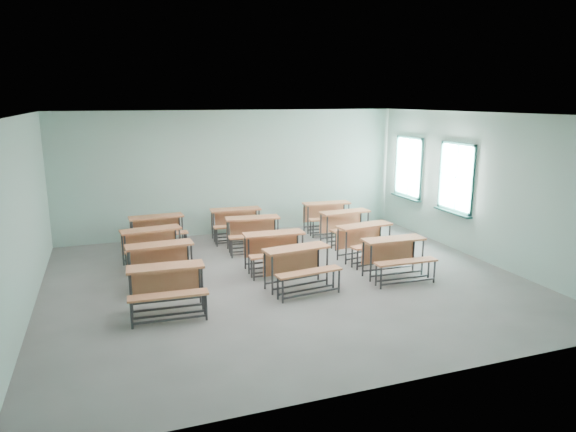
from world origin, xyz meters
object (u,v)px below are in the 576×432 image
at_px(desk_unit_r2c0, 152,242).
at_px(desk_unit_r2c2, 347,222).
at_px(desk_unit_r0c2, 396,252).
at_px(desk_unit_r1c2, 367,237).
at_px(desk_unit_r3c1, 236,219).
at_px(desk_unit_r3c0, 157,227).
at_px(desk_unit_r1c0, 161,258).
at_px(desk_unit_r2c1, 253,229).
at_px(desk_unit_r0c1, 299,262).
at_px(desk_unit_r0c0, 167,283).
at_px(desk_unit_r1c1, 275,246).
at_px(desk_unit_r3c2, 328,213).

distance_m(desk_unit_r2c0, desk_unit_r2c2, 4.65).
bearing_deg(desk_unit_r0c2, desk_unit_r2c2, 87.13).
distance_m(desk_unit_r1c2, desk_unit_r3c1, 3.46).
bearing_deg(desk_unit_r3c0, desk_unit_r1c0, -97.23).
bearing_deg(desk_unit_r2c0, desk_unit_r2c1, 0.74).
bearing_deg(desk_unit_r1c2, desk_unit_r2c1, 137.01).
bearing_deg(desk_unit_r0c1, desk_unit_r1c2, 22.85).
bearing_deg(desk_unit_r0c0, desk_unit_r0c2, 5.98).
relative_size(desk_unit_r0c2, desk_unit_r1c1, 0.99).
bearing_deg(desk_unit_r2c1, desk_unit_r0c0, -121.96).
distance_m(desk_unit_r3c0, desk_unit_r3c2, 4.43).
xyz_separation_m(desk_unit_r0c2, desk_unit_r3c2, (0.21, 3.75, 0.00)).
bearing_deg(desk_unit_r3c0, desk_unit_r2c2, -16.10).
bearing_deg(desk_unit_r1c0, desk_unit_r3c0, 83.22).
bearing_deg(desk_unit_r1c0, desk_unit_r0c2, -17.24).
xyz_separation_m(desk_unit_r1c1, desk_unit_r2c1, (-0.03, 1.53, 0.00)).
distance_m(desk_unit_r1c1, desk_unit_r3c1, 2.60).
xyz_separation_m(desk_unit_r1c1, desk_unit_r3c2, (2.31, 2.53, 0.00)).
xyz_separation_m(desk_unit_r1c0, desk_unit_r3c1, (2.13, 2.66, 0.00)).
height_order(desk_unit_r0c1, desk_unit_r0c2, same).
height_order(desk_unit_r0c1, desk_unit_r3c2, same).
height_order(desk_unit_r0c2, desk_unit_r2c0, same).
relative_size(desk_unit_r2c2, desk_unit_r3c0, 1.01).
xyz_separation_m(desk_unit_r1c0, desk_unit_r1c1, (2.30, 0.07, 0.00)).
relative_size(desk_unit_r1c0, desk_unit_r3c1, 0.99).
relative_size(desk_unit_r0c1, desk_unit_r3c2, 1.03).
distance_m(desk_unit_r0c1, desk_unit_r2c0, 3.38).
height_order(desk_unit_r2c0, desk_unit_r3c2, same).
bearing_deg(desk_unit_r0c1, desk_unit_r0c0, 179.91).
relative_size(desk_unit_r2c0, desk_unit_r3c0, 1.04).
relative_size(desk_unit_r0c1, desk_unit_r3c0, 1.04).
height_order(desk_unit_r0c2, desk_unit_r3c1, same).
distance_m(desk_unit_r0c2, desk_unit_r2c1, 3.48).
bearing_deg(desk_unit_r3c0, desk_unit_r1c2, -32.84).
relative_size(desk_unit_r0c2, desk_unit_r2c0, 0.94).
bearing_deg(desk_unit_r3c1, desk_unit_r2c1, -79.20).
xyz_separation_m(desk_unit_r0c0, desk_unit_r1c0, (0.05, 1.38, 0.00)).
xyz_separation_m(desk_unit_r2c1, desk_unit_r3c1, (-0.14, 1.06, 0.00)).
relative_size(desk_unit_r0c1, desk_unit_r2c2, 1.03).
xyz_separation_m(desk_unit_r0c1, desk_unit_r1c0, (-2.38, 1.10, 0.00)).
relative_size(desk_unit_r0c0, desk_unit_r2c1, 0.97).
height_order(desk_unit_r1c2, desk_unit_r3c1, same).
xyz_separation_m(desk_unit_r1c0, desk_unit_r2c2, (4.61, 1.45, 0.00)).
relative_size(desk_unit_r1c2, desk_unit_r3c0, 1.04).
height_order(desk_unit_r0c0, desk_unit_r2c2, same).
distance_m(desk_unit_r0c0, desk_unit_r1c0, 1.38).
distance_m(desk_unit_r0c0, desk_unit_r3c0, 3.87).
bearing_deg(desk_unit_r0c0, desk_unit_r2c1, 55.05).
distance_m(desk_unit_r1c0, desk_unit_r1c2, 4.41).
bearing_deg(desk_unit_r3c0, desk_unit_r2c1, -26.02).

